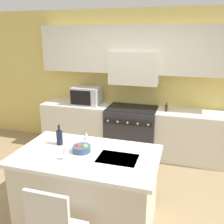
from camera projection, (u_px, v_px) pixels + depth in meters
The scene contains 11 objects.
ground_plane at pixel (104, 206), 3.39m from camera, with size 10.00×10.00×0.00m, color #997F5B.
back_cabinetry at pixel (136, 70), 4.73m from camera, with size 10.00×0.46×2.70m.
back_counter at pixel (132, 130), 4.84m from camera, with size 3.61×0.62×0.91m.
range_stove at pixel (131, 130), 4.82m from camera, with size 0.94×0.70×0.92m.
microwave at pixel (87, 96), 4.90m from camera, with size 0.53×0.42×0.34m.
kitchen_island at pixel (88, 188), 3.00m from camera, with size 1.65×0.99×0.92m.
wine_bottle at pixel (60, 137), 3.08m from camera, with size 0.08×0.08×0.26m.
wine_glass_near at pixel (65, 149), 2.69m from camera, with size 0.07×0.07×0.18m.
wine_glass_far at pixel (86, 136), 3.05m from camera, with size 0.07×0.07×0.18m.
fruit_bowl at pixel (82, 148), 2.91m from camera, with size 0.21×0.21×0.10m.
oil_bottle_on_counter at pixel (166, 108), 4.47m from camera, with size 0.05×0.05×0.16m.
Camera 1 is at (0.93, -2.70, 2.23)m, focal length 40.00 mm.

